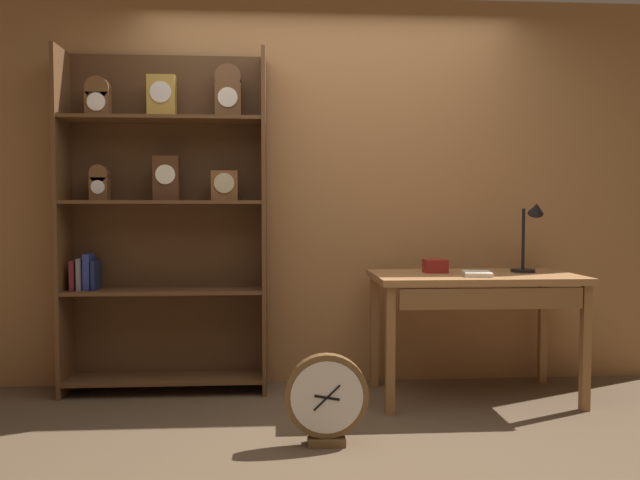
{
  "coord_description": "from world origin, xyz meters",
  "views": [
    {
      "loc": [
        -0.33,
        -2.84,
        1.17
      ],
      "look_at": [
        -0.1,
        0.75,
        1.0
      ],
      "focal_mm": 34.62,
      "sensor_mm": 36.0,
      "label": 1
    }
  ],
  "objects_px": {
    "workbench": "(475,289)",
    "round_clock_large": "(326,399)",
    "toolbox_small": "(435,266)",
    "desk_lamp": "(530,234)",
    "bookshelf": "(165,215)",
    "open_repair_manual": "(477,274)"
  },
  "relations": [
    {
      "from": "bookshelf",
      "to": "desk_lamp",
      "type": "height_order",
      "value": "bookshelf"
    },
    {
      "from": "toolbox_small",
      "to": "desk_lamp",
      "type": "bearing_deg",
      "value": -2.74
    },
    {
      "from": "bookshelf",
      "to": "open_repair_manual",
      "type": "bearing_deg",
      "value": -11.78
    },
    {
      "from": "workbench",
      "to": "desk_lamp",
      "type": "distance_m",
      "value": 0.51
    },
    {
      "from": "bookshelf",
      "to": "toolbox_small",
      "type": "distance_m",
      "value": 1.76
    },
    {
      "from": "desk_lamp",
      "to": "toolbox_small",
      "type": "relative_size",
      "value": 3.3
    },
    {
      "from": "workbench",
      "to": "open_repair_manual",
      "type": "height_order",
      "value": "open_repair_manual"
    },
    {
      "from": "toolbox_small",
      "to": "round_clock_large",
      "type": "xyz_separation_m",
      "value": [
        -0.75,
        -0.81,
        -0.59
      ]
    },
    {
      "from": "bookshelf",
      "to": "round_clock_large",
      "type": "relative_size",
      "value": 4.76
    },
    {
      "from": "workbench",
      "to": "open_repair_manual",
      "type": "relative_size",
      "value": 5.69
    },
    {
      "from": "toolbox_small",
      "to": "open_repair_manual",
      "type": "distance_m",
      "value": 0.29
    },
    {
      "from": "toolbox_small",
      "to": "workbench",
      "type": "bearing_deg",
      "value": -24.83
    },
    {
      "from": "bookshelf",
      "to": "open_repair_manual",
      "type": "xyz_separation_m",
      "value": [
        1.93,
        -0.4,
        -0.35
      ]
    },
    {
      "from": "bookshelf",
      "to": "workbench",
      "type": "height_order",
      "value": "bookshelf"
    },
    {
      "from": "workbench",
      "to": "round_clock_large",
      "type": "distance_m",
      "value": 1.29
    },
    {
      "from": "bookshelf",
      "to": "toolbox_small",
      "type": "xyz_separation_m",
      "value": [
        1.72,
        -0.2,
        -0.32
      ]
    },
    {
      "from": "workbench",
      "to": "open_repair_manual",
      "type": "distance_m",
      "value": 0.14
    },
    {
      "from": "bookshelf",
      "to": "round_clock_large",
      "type": "height_order",
      "value": "bookshelf"
    },
    {
      "from": "desk_lamp",
      "to": "round_clock_large",
      "type": "bearing_deg",
      "value": -149.99
    },
    {
      "from": "workbench",
      "to": "open_repair_manual",
      "type": "xyz_separation_m",
      "value": [
        -0.02,
        -0.1,
        0.1
      ]
    },
    {
      "from": "workbench",
      "to": "toolbox_small",
      "type": "xyz_separation_m",
      "value": [
        -0.22,
        0.1,
        0.13
      ]
    },
    {
      "from": "round_clock_large",
      "to": "bookshelf",
      "type": "bearing_deg",
      "value": 133.85
    }
  ]
}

